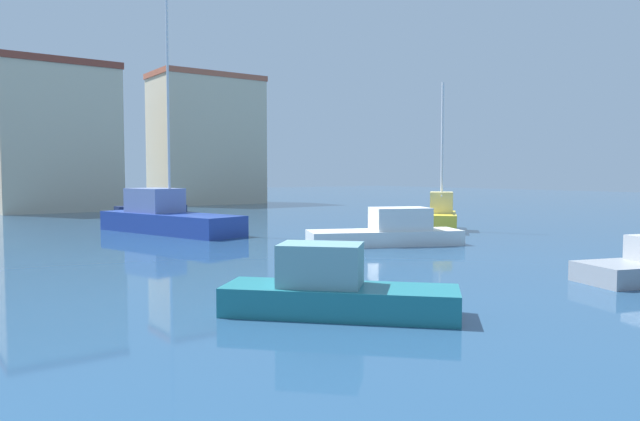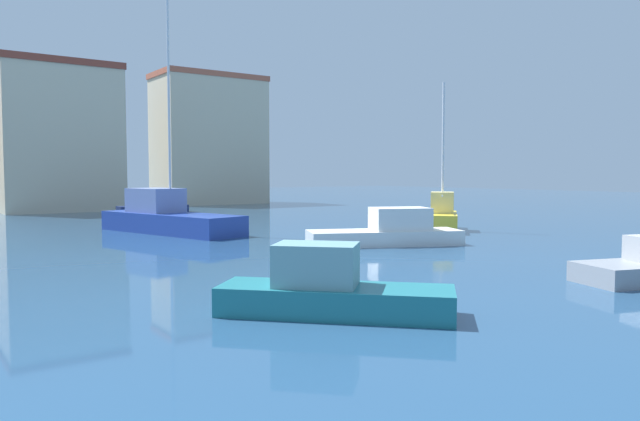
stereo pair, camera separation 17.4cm
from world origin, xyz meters
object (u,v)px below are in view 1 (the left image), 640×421
Objects in this scene: sailboat_yellow_inner_mooring at (441,216)px; motorboat_navy_outer_mooring at (153,210)px; motorboat_white_near_pier at (389,232)px; sailboat_blue_behind_lamppost at (166,217)px; motorboat_teal_distant_north at (335,290)px.

motorboat_navy_outer_mooring is at bearing 115.55° from sailboat_yellow_inner_mooring.
motorboat_white_near_pier is 0.86× the size of sailboat_yellow_inner_mooring.
sailboat_yellow_inner_mooring is at bearing -64.45° from motorboat_navy_outer_mooring.
sailboat_blue_behind_lamppost is 1.85× the size of sailboat_yellow_inner_mooring.
sailboat_blue_behind_lamppost reaches higher than motorboat_teal_distant_north.
motorboat_white_near_pier reaches higher than motorboat_teal_distant_north.
sailboat_blue_behind_lamppost is at bearing 148.15° from sailboat_yellow_inner_mooring.
motorboat_navy_outer_mooring is (-2.26, 20.54, -0.04)m from motorboat_white_near_pier.
sailboat_yellow_inner_mooring is 1.67× the size of motorboat_teal_distant_north.
motorboat_navy_outer_mooring is at bearing 96.28° from motorboat_white_near_pier.
motorboat_teal_distant_north reaches higher than motorboat_navy_outer_mooring.
sailboat_yellow_inner_mooring reaches higher than motorboat_white_near_pier.
motorboat_navy_outer_mooring is at bearing 76.84° from motorboat_teal_distant_north.
sailboat_yellow_inner_mooring is at bearing 35.95° from motorboat_teal_distant_north.
motorboat_teal_distant_north is at bearing -137.88° from motorboat_white_near_pier.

